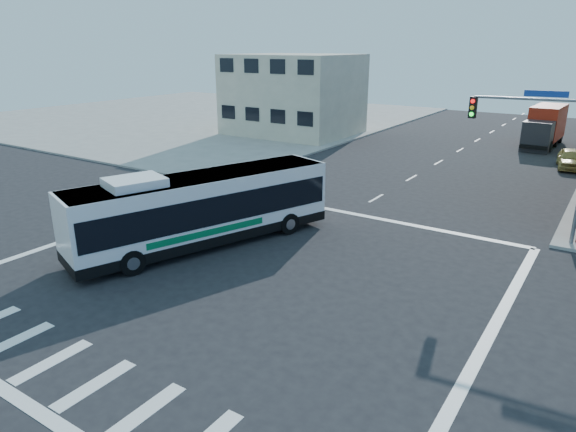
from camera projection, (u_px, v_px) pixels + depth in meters
The scene contains 7 objects.
ground at pixel (245, 274), 21.01m from camera, with size 120.00×120.00×0.00m, color black.
sidewalk_nw at pixel (198, 116), 66.95m from camera, with size 50.00×50.00×0.15m, color gray.
building_west at pixel (293, 95), 52.34m from camera, with size 12.06×10.06×8.00m.
signal_mast_ne at pixel (546, 137), 23.09m from camera, with size 7.91×1.13×8.07m.
transit_bus at pixel (203, 208), 23.53m from camera, with size 6.70×12.59×3.68m.
box_truck at pixel (545, 127), 46.71m from camera, with size 2.67×8.12×3.61m.
parked_car at pixel (571, 159), 38.66m from camera, with size 1.74×4.32×1.47m, color tan.
Camera 1 is at (12.03, -15.02, 8.93)m, focal length 32.00 mm.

